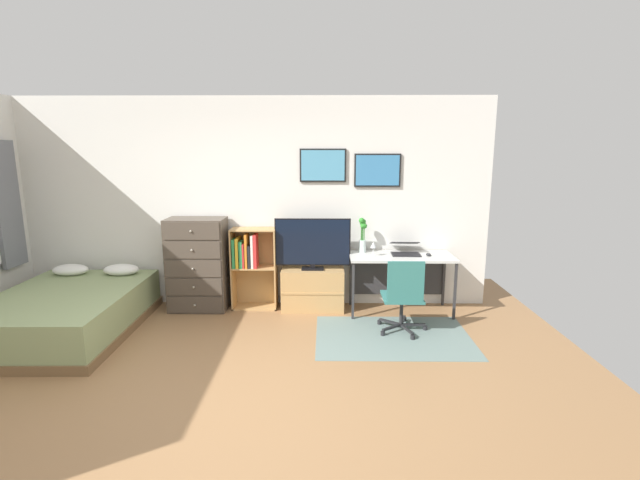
{
  "coord_description": "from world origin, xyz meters",
  "views": [
    {
      "loc": [
        0.94,
        -3.41,
        2.02
      ],
      "look_at": [
        0.88,
        1.5,
        1.05
      ],
      "focal_mm": 25.25,
      "sensor_mm": 36.0,
      "label": 1
    }
  ],
  "objects_px": {
    "bookshelf": "(251,261)",
    "office_chair": "(403,294)",
    "desk": "(400,264)",
    "bamboo_vase": "(363,233)",
    "wine_glass": "(373,245)",
    "dresser": "(198,264)",
    "computer_mouse": "(428,254)",
    "bed": "(67,312)",
    "laptop": "(405,249)",
    "television": "(313,244)",
    "tv_stand": "(313,289)"
  },
  "relations": [
    {
      "from": "tv_stand",
      "to": "bamboo_vase",
      "type": "distance_m",
      "value": 0.96
    },
    {
      "from": "bookshelf",
      "to": "bamboo_vase",
      "type": "xyz_separation_m",
      "value": [
        1.44,
        0.03,
        0.36
      ]
    },
    {
      "from": "desk",
      "to": "dresser",
      "type": "bearing_deg",
      "value": 179.99
    },
    {
      "from": "tv_stand",
      "to": "office_chair",
      "type": "relative_size",
      "value": 0.93
    },
    {
      "from": "tv_stand",
      "to": "computer_mouse",
      "type": "xyz_separation_m",
      "value": [
        1.45,
        -0.11,
        0.49
      ]
    },
    {
      "from": "computer_mouse",
      "to": "wine_glass",
      "type": "xyz_separation_m",
      "value": [
        -0.69,
        -0.02,
        0.12
      ]
    },
    {
      "from": "office_chair",
      "to": "laptop",
      "type": "distance_m",
      "value": 0.87
    },
    {
      "from": "computer_mouse",
      "to": "bamboo_vase",
      "type": "relative_size",
      "value": 0.23
    },
    {
      "from": "office_chair",
      "to": "wine_glass",
      "type": "height_order",
      "value": "wine_glass"
    },
    {
      "from": "television",
      "to": "wine_glass",
      "type": "xyz_separation_m",
      "value": [
        0.75,
        -0.11,
        0.01
      ]
    },
    {
      "from": "bed",
      "to": "office_chair",
      "type": "xyz_separation_m",
      "value": [
        3.78,
        0.03,
        0.21
      ]
    },
    {
      "from": "bed",
      "to": "laptop",
      "type": "bearing_deg",
      "value": 10.47
    },
    {
      "from": "dresser",
      "to": "bamboo_vase",
      "type": "xyz_separation_m",
      "value": [
        2.11,
        0.09,
        0.39
      ]
    },
    {
      "from": "dresser",
      "to": "wine_glass",
      "type": "distance_m",
      "value": 2.25
    },
    {
      "from": "dresser",
      "to": "bookshelf",
      "type": "relative_size",
      "value": 1.13
    },
    {
      "from": "computer_mouse",
      "to": "bed",
      "type": "bearing_deg",
      "value": -170.49
    },
    {
      "from": "bamboo_vase",
      "to": "wine_glass",
      "type": "xyz_separation_m",
      "value": [
        0.12,
        -0.21,
        -0.11
      ]
    },
    {
      "from": "tv_stand",
      "to": "computer_mouse",
      "type": "height_order",
      "value": "computer_mouse"
    },
    {
      "from": "desk",
      "to": "bamboo_vase",
      "type": "height_order",
      "value": "bamboo_vase"
    },
    {
      "from": "laptop",
      "to": "computer_mouse",
      "type": "distance_m",
      "value": 0.3
    },
    {
      "from": "bookshelf",
      "to": "television",
      "type": "bearing_deg",
      "value": -5.17
    },
    {
      "from": "dresser",
      "to": "laptop",
      "type": "distance_m",
      "value": 2.66
    },
    {
      "from": "computer_mouse",
      "to": "bamboo_vase",
      "type": "height_order",
      "value": "bamboo_vase"
    },
    {
      "from": "dresser",
      "to": "laptop",
      "type": "bearing_deg",
      "value": 0.41
    },
    {
      "from": "bookshelf",
      "to": "bed",
      "type": "bearing_deg",
      "value": -156.1
    },
    {
      "from": "dresser",
      "to": "office_chair",
      "type": "distance_m",
      "value": 2.62
    },
    {
      "from": "bookshelf",
      "to": "computer_mouse",
      "type": "height_order",
      "value": "bookshelf"
    },
    {
      "from": "television",
      "to": "laptop",
      "type": "relative_size",
      "value": 2.44
    },
    {
      "from": "tv_stand",
      "to": "office_chair",
      "type": "xyz_separation_m",
      "value": [
        1.03,
        -0.79,
        0.19
      ]
    },
    {
      "from": "bed",
      "to": "bookshelf",
      "type": "relative_size",
      "value": 1.96
    },
    {
      "from": "desk",
      "to": "computer_mouse",
      "type": "distance_m",
      "value": 0.38
    },
    {
      "from": "dresser",
      "to": "bookshelf",
      "type": "bearing_deg",
      "value": 5.52
    },
    {
      "from": "desk",
      "to": "laptop",
      "type": "relative_size",
      "value": 3.29
    },
    {
      "from": "television",
      "to": "laptop",
      "type": "xyz_separation_m",
      "value": [
        1.17,
        0.03,
        -0.07
      ]
    },
    {
      "from": "office_chair",
      "to": "tv_stand",
      "type": "bearing_deg",
      "value": 142.67
    },
    {
      "from": "computer_mouse",
      "to": "television",
      "type": "bearing_deg",
      "value": 176.49
    },
    {
      "from": "bed",
      "to": "tv_stand",
      "type": "xyz_separation_m",
      "value": [
        2.75,
        0.81,
        0.03
      ]
    },
    {
      "from": "bed",
      "to": "wine_glass",
      "type": "height_order",
      "value": "wine_glass"
    },
    {
      "from": "laptop",
      "to": "wine_glass",
      "type": "distance_m",
      "value": 0.45
    },
    {
      "from": "dresser",
      "to": "wine_glass",
      "type": "relative_size",
      "value": 6.61
    },
    {
      "from": "dresser",
      "to": "bed",
      "type": "bearing_deg",
      "value": -147.97
    },
    {
      "from": "laptop",
      "to": "computer_mouse",
      "type": "bearing_deg",
      "value": -21.5
    },
    {
      "from": "tv_stand",
      "to": "office_chair",
      "type": "distance_m",
      "value": 1.31
    },
    {
      "from": "laptop",
      "to": "desk",
      "type": "bearing_deg",
      "value": -160.93
    },
    {
      "from": "dresser",
      "to": "bookshelf",
      "type": "height_order",
      "value": "dresser"
    },
    {
      "from": "bookshelf",
      "to": "office_chair",
      "type": "bearing_deg",
      "value": -24.58
    },
    {
      "from": "bookshelf",
      "to": "wine_glass",
      "type": "distance_m",
      "value": 1.59
    },
    {
      "from": "dresser",
      "to": "laptop",
      "type": "height_order",
      "value": "dresser"
    },
    {
      "from": "bookshelf",
      "to": "laptop",
      "type": "distance_m",
      "value": 1.98
    },
    {
      "from": "tv_stand",
      "to": "laptop",
      "type": "xyz_separation_m",
      "value": [
        1.17,
        0.0,
        0.53
      ]
    }
  ]
}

